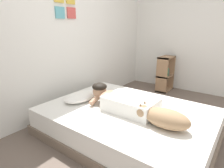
# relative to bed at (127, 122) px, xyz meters

# --- Properties ---
(ground_plane) EXTENTS (12.72, 12.72, 0.00)m
(ground_plane) POSITION_rel_bed_xyz_m (0.12, -0.46, -0.17)
(ground_plane) COLOR #66564C
(back_wall) EXTENTS (4.36, 0.12, 2.50)m
(back_wall) POSITION_rel_bed_xyz_m (0.12, 1.26, 1.08)
(back_wall) COLOR silver
(back_wall) RESTS_ON ground
(side_wall_right) EXTENTS (0.10, 6.33, 2.50)m
(side_wall_right) POSITION_rel_bed_xyz_m (2.35, -0.13, 1.08)
(side_wall_right) COLOR silver
(side_wall_right) RESTS_ON ground
(bed) EXTENTS (1.56, 2.10, 0.35)m
(bed) POSITION_rel_bed_xyz_m (0.00, 0.00, 0.00)
(bed) COLOR #726051
(bed) RESTS_ON ground
(pillow) EXTENTS (0.52, 0.32, 0.11)m
(pillow) POSITION_rel_bed_xyz_m (-0.14, 0.68, 0.23)
(pillow) COLOR white
(pillow) RESTS_ON bed
(person_lying) EXTENTS (0.43, 0.92, 0.27)m
(person_lying) POSITION_rel_bed_xyz_m (-0.02, 0.08, 0.28)
(person_lying) COLOR white
(person_lying) RESTS_ON bed
(dog) EXTENTS (0.26, 0.57, 0.21)m
(dog) POSITION_rel_bed_xyz_m (-0.14, -0.53, 0.28)
(dog) COLOR #9E7A56
(dog) RESTS_ON bed
(coffee_cup) EXTENTS (0.12, 0.09, 0.07)m
(coffee_cup) POSITION_rel_bed_xyz_m (0.18, 0.40, 0.22)
(coffee_cup) COLOR white
(coffee_cup) RESTS_ON bed
(cell_phone) EXTENTS (0.07, 0.14, 0.01)m
(cell_phone) POSITION_rel_bed_xyz_m (-0.06, 0.16, 0.18)
(cell_phone) COLOR black
(cell_phone) RESTS_ON bed
(bookshelf) EXTENTS (0.45, 0.24, 0.75)m
(bookshelf) POSITION_rel_bed_xyz_m (1.99, 0.29, 0.21)
(bookshelf) COLOR #997251
(bookshelf) RESTS_ON ground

